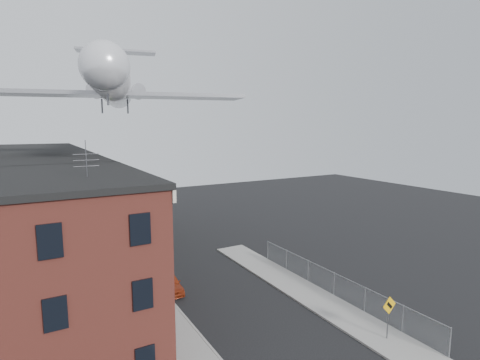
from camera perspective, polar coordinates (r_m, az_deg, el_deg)
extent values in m
plane|color=black|center=(23.27, 9.65, -25.35)|extent=(120.00, 120.00, 0.00)
cube|color=gray|center=(41.49, -18.77, -10.19)|extent=(3.00, 62.00, 0.12)
cube|color=gray|center=(30.37, 10.57, -16.81)|extent=(3.00, 26.00, 0.12)
cube|color=gray|center=(41.76, -16.79, -9.97)|extent=(0.15, 62.00, 0.14)
cube|color=gray|center=(29.53, 8.31, -17.49)|extent=(0.15, 26.00, 0.14)
cube|color=#3E1A13|center=(23.21, -27.21, -12.42)|extent=(10.00, 12.00, 10.00)
cube|color=black|center=(22.03, -28.07, 0.27)|extent=(10.30, 12.30, 0.30)
cube|color=beige|center=(22.78, -15.15, 0.04)|extent=(0.16, 12.20, 0.60)
cylinder|color=#515156|center=(20.09, -22.38, 2.82)|extent=(0.04, 0.04, 2.00)
cube|color=#61615F|center=(32.32, -28.01, -6.80)|extent=(10.00, 7.00, 10.00)
cube|color=black|center=(31.48, -28.63, 2.31)|extent=(10.25, 7.00, 0.30)
cube|color=gray|center=(34.27, -17.34, -13.19)|extent=(1.80, 6.40, 0.25)
cube|color=beige|center=(33.55, -17.50, -9.68)|extent=(1.90, 6.50, 0.15)
cube|color=slate|center=(39.15, -28.35, -4.35)|extent=(10.00, 7.00, 10.00)
cube|color=black|center=(38.45, -28.87, 3.18)|extent=(10.25, 7.00, 0.30)
cube|color=gray|center=(40.78, -19.50, -9.83)|extent=(1.80, 6.40, 0.25)
cube|color=beige|center=(40.17, -19.65, -6.83)|extent=(1.90, 6.50, 0.15)
cube|color=#61615F|center=(46.03, -28.59, -2.62)|extent=(10.00, 7.00, 10.00)
cube|color=black|center=(45.44, -29.03, 3.77)|extent=(10.25, 7.00, 0.30)
cube|color=gray|center=(47.42, -21.03, -7.39)|extent=(1.80, 6.40, 0.25)
cube|color=beige|center=(46.90, -21.17, -4.79)|extent=(1.90, 6.50, 0.15)
cube|color=slate|center=(52.94, -28.77, -1.35)|extent=(10.00, 7.00, 10.00)
cube|color=black|center=(52.43, -29.15, 4.21)|extent=(10.25, 7.00, 0.30)
cube|color=gray|center=(54.16, -22.18, -5.55)|extent=(1.80, 6.40, 0.25)
cube|color=beige|center=(53.70, -22.30, -3.27)|extent=(1.90, 6.50, 0.15)
cube|color=#61615F|center=(59.87, -28.91, -0.37)|extent=(10.00, 7.00, 10.00)
cube|color=black|center=(59.42, -29.25, 4.55)|extent=(10.25, 7.00, 0.30)
cube|color=gray|center=(60.95, -23.06, -4.12)|extent=(1.80, 6.40, 0.25)
cube|color=beige|center=(60.55, -23.18, -2.08)|extent=(1.90, 6.50, 0.15)
cylinder|color=gray|center=(25.29, 29.37, -20.90)|extent=(0.06, 0.06, 1.90)
cylinder|color=gray|center=(26.72, 23.56, -18.90)|extent=(0.06, 0.06, 1.90)
cylinder|color=gray|center=(28.39, 18.50, -16.97)|extent=(0.06, 0.06, 1.90)
cylinder|color=gray|center=(30.27, 14.13, -15.16)|extent=(0.06, 0.06, 1.90)
cylinder|color=gray|center=(32.32, 10.35, -13.51)|extent=(0.06, 0.06, 1.90)
cylinder|color=gray|center=(34.50, 7.08, -12.01)|extent=(0.06, 0.06, 1.90)
cylinder|color=gray|center=(36.81, 4.24, -10.67)|extent=(0.06, 0.06, 1.90)
cube|color=gray|center=(29.93, 14.19, -13.58)|extent=(0.04, 18.00, 0.04)
cube|color=gray|center=(30.27, 14.13, -15.16)|extent=(0.02, 18.00, 1.80)
cylinder|color=#515156|center=(25.55, 21.61, -19.21)|extent=(0.07, 0.07, 2.60)
cube|color=#FDB70D|center=(25.12, 21.80, -17.30)|extent=(1.10, 0.03, 1.10)
cube|color=black|center=(25.11, 21.84, -17.32)|extent=(0.52, 0.02, 0.52)
cylinder|color=black|center=(34.59, -17.35, -6.12)|extent=(0.26, 0.26, 9.00)
cube|color=black|center=(33.88, -17.62, 0.12)|extent=(1.80, 0.12, 0.12)
cylinder|color=black|center=(33.72, -18.79, 0.38)|extent=(0.08, 0.08, 0.25)
cylinder|color=black|center=(34.01, -16.48, 0.54)|extent=(0.08, 0.08, 0.25)
cylinder|color=black|center=(44.97, -19.70, -7.30)|extent=(0.24, 0.24, 2.40)
sphere|color=#1A4412|center=(44.41, -19.84, -4.31)|extent=(3.20, 3.20, 3.20)
sphere|color=#1A4412|center=(44.33, -19.10, -5.04)|extent=(2.24, 2.24, 2.24)
imported|color=maroon|center=(30.86, -10.80, -15.14)|extent=(1.75, 4.04, 1.36)
imported|color=black|center=(40.25, -13.87, -9.71)|extent=(1.77, 3.93, 1.25)
imported|color=gray|center=(51.85, -16.99, -5.79)|extent=(1.99, 4.49, 1.28)
cylinder|color=silver|center=(38.21, -18.71, 13.51)|extent=(8.76, 23.87, 3.17)
sphere|color=silver|center=(26.42, -19.95, 16.05)|extent=(3.17, 3.17, 3.17)
cone|color=silver|center=(50.06, -18.06, 12.16)|extent=(3.79, 3.65, 3.17)
cube|color=#939399|center=(36.65, -18.75, 12.19)|extent=(24.10, 9.72, 0.35)
cylinder|color=#939399|center=(46.76, -21.21, 12.57)|extent=(2.49, 4.23, 1.59)
cylinder|color=#939399|center=(46.60, -15.23, 12.85)|extent=(2.49, 4.23, 1.59)
cube|color=silver|center=(49.86, -18.23, 15.38)|extent=(1.14, 3.72, 5.55)
cube|color=#939399|center=(51.24, -18.32, 18.09)|extent=(9.76, 4.75, 0.25)
cylinder|color=#515156|center=(28.19, -19.49, 11.89)|extent=(0.16, 0.16, 1.19)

